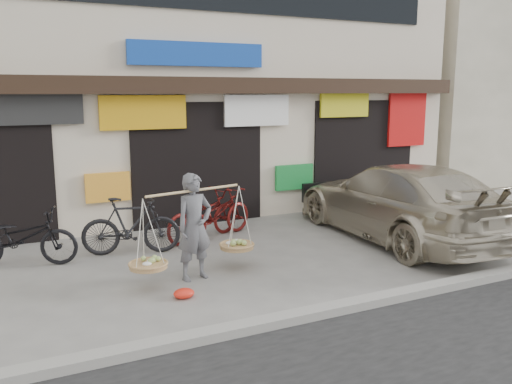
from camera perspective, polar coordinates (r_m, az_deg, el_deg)
name	(u,v)px	position (r m, az deg, el deg)	size (l,w,h in m)	color
ground	(272,268)	(9.18, 1.74, -8.05)	(70.00, 70.00, 0.00)	gray
kerb	(342,307)	(7.56, 9.02, -11.87)	(70.00, 0.25, 0.12)	gray
shophouse_block	(158,71)	(14.68, -10.29, 12.44)	(14.00, 6.32, 7.00)	beige
neighbor_east	(501,84)	(22.91, 24.34, 10.34)	(12.00, 7.00, 6.40)	#B9B199
street_vendor	(195,231)	(8.54, -6.48, -4.07)	(2.16, 0.91, 1.69)	#5B5B60
bike_0	(21,238)	(10.02, -23.47, -4.43)	(0.65, 1.86, 0.98)	black
bike_1	(131,226)	(10.08, -13.03, -3.48)	(0.50, 1.76, 1.06)	black
bike_2	(216,214)	(10.97, -4.21, -2.30)	(0.65, 1.87, 0.98)	#5A110F
bike_3	(203,215)	(10.86, -5.63, -2.45)	(0.65, 1.87, 0.98)	#5A110F
suv	(398,201)	(11.22, 14.74, -0.93)	(2.43, 5.36, 1.52)	#BBAF96
red_bag	(184,293)	(7.98, -7.60, -10.53)	(0.31, 0.25, 0.14)	red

